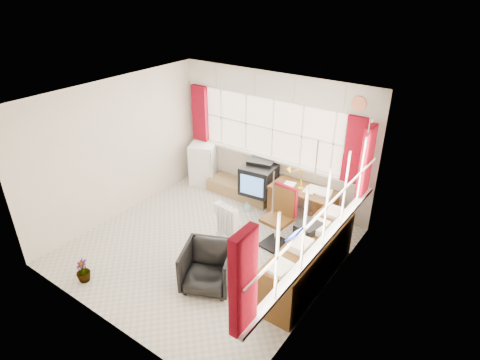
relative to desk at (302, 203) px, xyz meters
The scene contains 20 objects.
ground 1.85m from the desk, 119.84° to the right, with size 4.00×4.00×0.00m, color beige.
room_walls 2.14m from the desk, 119.84° to the right, with size 4.00×4.00×4.00m.
window_back 1.13m from the desk, 157.78° to the left, with size 3.70×0.12×3.60m.
window_right 1.97m from the desk, 56.55° to the right, with size 0.12×3.70×3.60m.
curtains 1.27m from the desk, 88.09° to the right, with size 3.83×3.83×1.15m.
overhead_cabinets 1.97m from the desk, 82.65° to the right, with size 3.98×3.98×0.48m.
desk is the anchor object (origin of this frame).
desk_lamp 0.57m from the desk, 152.87° to the right, with size 0.17×0.16×0.40m.
task_chair 0.82m from the desk, 89.03° to the right, with size 0.48×0.50×1.04m.
office_chair 2.30m from the desk, 97.55° to the right, with size 0.69×0.71×0.65m, color black.
radiator 1.43m from the desk, 122.21° to the right, with size 0.44×0.22×0.62m.
credenza 1.60m from the desk, 59.02° to the right, with size 0.50×2.00×0.85m.
file_tray 1.48m from the desk, 60.30° to the right, with size 0.28×0.36×0.12m, color black.
tv_bench 1.48m from the desk, behind, with size 1.40×0.50×0.25m, color #96764B.
crt_tv 0.99m from the desk, behind, with size 0.67×0.63×0.55m.
hifi_stack 1.05m from the desk, 168.57° to the left, with size 0.66×0.50×0.62m.
mini_fridge 2.43m from the desk, behind, with size 0.68×0.68×0.87m.
spray_bottle_a 1.23m from the desk, 124.91° to the right, with size 0.11×0.11×0.29m, color silver.
spray_bottle_b 1.07m from the desk, 162.99° to the right, with size 0.09×0.09×0.20m, color #8BD0CA.
flower_vase 3.76m from the desk, 119.57° to the right, with size 0.21×0.21×0.37m, color black.
Camera 1 is at (3.55, -4.08, 4.06)m, focal length 30.00 mm.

